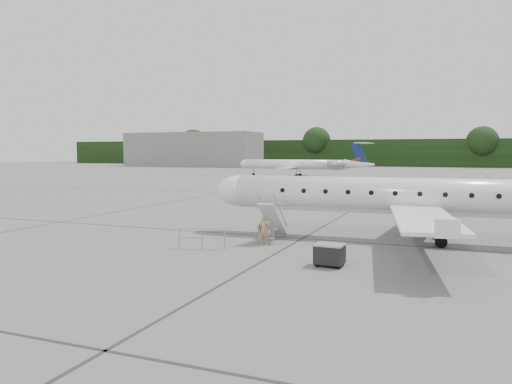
% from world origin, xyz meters
% --- Properties ---
extents(ground, '(320.00, 320.00, 0.00)m').
position_xyz_m(ground, '(0.00, 0.00, 0.00)').
color(ground, slate).
rests_on(ground, ground).
extents(treeline, '(260.00, 4.00, 8.00)m').
position_xyz_m(treeline, '(0.00, 130.00, 4.00)').
color(treeline, black).
rests_on(treeline, ground).
extents(terminal_building, '(40.00, 14.00, 10.00)m').
position_xyz_m(terminal_building, '(-70.00, 110.00, 5.00)').
color(terminal_building, slate).
rests_on(terminal_building, ground).
extents(main_regional_jet, '(26.12, 19.31, 6.51)m').
position_xyz_m(main_regional_jet, '(1.85, 4.49, 3.26)').
color(main_regional_jet, silver).
rests_on(main_regional_jet, ground).
extents(airstair, '(0.95, 2.52, 2.04)m').
position_xyz_m(airstair, '(-5.36, 1.99, 1.02)').
color(airstair, silver).
rests_on(airstair, ground).
extents(passenger, '(0.62, 0.48, 1.50)m').
position_xyz_m(passenger, '(-5.30, 0.60, 0.75)').
color(passenger, '#9A7A54').
rests_on(passenger, ground).
extents(safety_railing, '(2.15, 0.65, 1.00)m').
position_xyz_m(safety_railing, '(-7.72, -1.35, 0.50)').
color(safety_railing, '#96999F').
rests_on(safety_railing, ground).
extents(baggage_cart, '(1.16, 0.95, 0.97)m').
position_xyz_m(baggage_cart, '(-1.25, -2.61, 0.49)').
color(baggage_cart, black).
rests_on(baggage_cart, ground).
extents(bg_regional_left, '(23.43, 17.00, 6.10)m').
position_xyz_m(bg_regional_left, '(-23.48, 62.87, 3.05)').
color(bg_regional_left, silver).
rests_on(bg_regional_left, ground).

